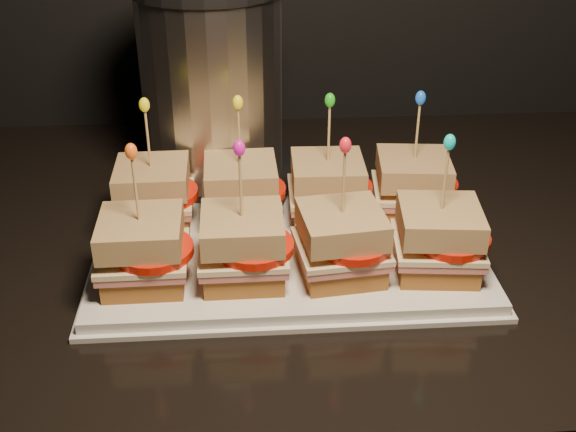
{
  "coord_description": "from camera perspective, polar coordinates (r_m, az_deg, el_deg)",
  "views": [
    {
      "loc": [
        -0.5,
        0.88,
        1.33
      ],
      "look_at": [
        -0.45,
        1.58,
        0.93
      ],
      "focal_mm": 45.0,
      "sensor_mm": 36.0,
      "label": 1
    }
  ],
  "objects": [
    {
      "name": "platter",
      "position": [
        0.83,
        0.0,
        -2.76
      ],
      "size": [
        0.43,
        0.27,
        0.02
      ],
      "primitive_type": "cube",
      "color": "white",
      "rests_on": "granite_slab"
    },
    {
      "name": "sandwich_5_bread_top",
      "position": [
        0.74,
        -3.65,
        -0.95
      ],
      "size": [
        0.08,
        0.08,
        0.03
      ],
      "primitive_type": "cube",
      "rotation": [
        0.0,
        0.0,
        0.01
      ],
      "color": "#6A330F",
      "rests_on": "sandwich_5_tomato"
    },
    {
      "name": "sandwich_4_pick",
      "position": [
        0.73,
        -11.92,
        1.78
      ],
      "size": [
        0.0,
        0.0,
        0.09
      ],
      "primitive_type": "cylinder",
      "color": "tan",
      "rests_on": "sandwich_4_bread_top"
    },
    {
      "name": "sandwich_0_bread_top",
      "position": [
        0.86,
        -10.71,
        3.03
      ],
      "size": [
        0.08,
        0.08,
        0.03
      ],
      "primitive_type": "cube",
      "rotation": [
        0.0,
        0.0,
        0.01
      ],
      "color": "#6A330F",
      "rests_on": "sandwich_0_tomato"
    },
    {
      "name": "sandwich_3_frill",
      "position": [
        0.84,
        10.43,
        9.17
      ],
      "size": [
        0.01,
        0.01,
        0.02
      ],
      "primitive_type": "ellipsoid",
      "color": "blue",
      "rests_on": "sandwich_3_pick"
    },
    {
      "name": "sandwich_1_bread_bot",
      "position": [
        0.87,
        -3.67,
        0.43
      ],
      "size": [
        0.08,
        0.08,
        0.02
      ],
      "primitive_type": "cube",
      "rotation": [
        0.0,
        0.0,
        0.02
      ],
      "color": "brown",
      "rests_on": "platter"
    },
    {
      "name": "appliance_body",
      "position": [
        0.94,
        -6.04,
        10.33
      ],
      "size": [
        0.18,
        0.18,
        0.23
      ],
      "primitive_type": "cylinder",
      "color": "silver",
      "rests_on": "appliance_base"
    },
    {
      "name": "sandwich_2_ham",
      "position": [
        0.87,
        3.1,
        1.55
      ],
      "size": [
        0.09,
        0.09,
        0.01
      ],
      "primitive_type": "cube",
      "rotation": [
        0.0,
        0.0,
        -0.03
      ],
      "color": "#C85456",
      "rests_on": "sandwich_2_bread_bot"
    },
    {
      "name": "sandwich_0_cheese",
      "position": [
        0.87,
        -10.55,
        1.48
      ],
      "size": [
        0.09,
        0.09,
        0.01
      ],
      "primitive_type": "cube",
      "rotation": [
        0.0,
        0.0,
        0.01
      ],
      "color": "beige",
      "rests_on": "sandwich_0_ham"
    },
    {
      "name": "sandwich_5_cheese",
      "position": [
        0.75,
        -3.58,
        -2.67
      ],
      "size": [
        0.09,
        0.09,
        0.01
      ],
      "primitive_type": "cube",
      "rotation": [
        0.0,
        0.0,
        0.01
      ],
      "color": "beige",
      "rests_on": "sandwich_5_ham"
    },
    {
      "name": "sandwich_4_frill",
      "position": [
        0.71,
        -12.3,
        5.01
      ],
      "size": [
        0.01,
        0.01,
        0.02
      ],
      "primitive_type": "ellipsoid",
      "color": "orange",
      "rests_on": "sandwich_4_pick"
    },
    {
      "name": "granite_slab",
      "position": [
        0.98,
        18.51,
        -0.92
      ],
      "size": [
        2.65,
        0.71,
        0.04
      ],
      "primitive_type": "cube",
      "color": "black",
      "rests_on": "cabinet"
    },
    {
      "name": "sandwich_0_frill",
      "position": [
        0.82,
        -11.29,
        8.61
      ],
      "size": [
        0.01,
        0.01,
        0.02
      ],
      "primitive_type": "ellipsoid",
      "color": "yellow",
      "rests_on": "sandwich_0_pick"
    },
    {
      "name": "sandwich_5_pick",
      "position": [
        0.72,
        -3.76,
        2.09
      ],
      "size": [
        0.0,
        0.0,
        0.09
      ],
      "primitive_type": "cylinder",
      "color": "tan",
      "rests_on": "sandwich_5_bread_top"
    },
    {
      "name": "platter_rim",
      "position": [
        0.83,
        0.0,
        -3.11
      ],
      "size": [
        0.44,
        0.28,
        0.01
      ],
      "primitive_type": "cube",
      "color": "white",
      "rests_on": "granite_slab"
    },
    {
      "name": "sandwich_4_bread_top",
      "position": [
        0.75,
        -11.58,
        -1.22
      ],
      "size": [
        0.08,
        0.08,
        0.03
      ],
      "primitive_type": "cube",
      "rotation": [
        0.0,
        0.0,
        0.01
      ],
      "color": "#6A330F",
      "rests_on": "sandwich_4_tomato"
    },
    {
      "name": "sandwich_4_ham",
      "position": [
        0.76,
        -11.33,
        -3.36
      ],
      "size": [
        0.09,
        0.09,
        0.01
      ],
      "primitive_type": "cube",
      "rotation": [
        0.0,
        0.0,
        0.01
      ],
      "color": "#C85456",
      "rests_on": "sandwich_4_bread_bot"
    },
    {
      "name": "sandwich_1_tomato",
      "position": [
        0.85,
        -2.92,
        2.01
      ],
      "size": [
        0.08,
        0.08,
        0.01
      ],
      "primitive_type": "cylinder",
      "color": "red",
      "rests_on": "sandwich_1_cheese"
    },
    {
      "name": "sandwich_6_ham",
      "position": [
        0.76,
        4.2,
        -2.82
      ],
      "size": [
        0.1,
        0.1,
        0.01
      ],
      "primitive_type": "cube",
      "rotation": [
        0.0,
        0.0,
        0.12
      ],
      "color": "#C85456",
      "rests_on": "sandwich_6_bread_bot"
    },
    {
      "name": "sandwich_1_frill",
      "position": [
        0.81,
        -3.98,
        8.94
      ],
      "size": [
        0.01,
        0.01,
        0.02
      ],
      "primitive_type": "ellipsoid",
      "color": "yellow",
      "rests_on": "sandwich_1_pick"
    },
    {
      "name": "sandwich_7_bread_bot",
      "position": [
        0.79,
        11.57,
        -3.43
      ],
      "size": [
        0.09,
        0.09,
        0.02
      ],
      "primitive_type": "cube",
      "rotation": [
        0.0,
        0.0,
        -0.1
      ],
      "color": "brown",
      "rests_on": "platter"
    },
    {
      "name": "sandwich_3_bread_top",
      "position": [
        0.87,
        9.91,
        3.68
      ],
      "size": [
        0.09,
        0.09,
        0.03
      ],
      "primitive_type": "cube",
      "rotation": [
        0.0,
        0.0,
        -0.1
      ],
      "color": "#6A330F",
      "rests_on": "sandwich_3_tomato"
    },
    {
      "name": "sandwich_1_pick",
      "position": [
        0.83,
        -3.88,
        6.03
      ],
      "size": [
        0.0,
        0.0,
        0.09
      ],
      "primitive_type": "cylinder",
      "color": "tan",
      "rests_on": "sandwich_1_bread_top"
    },
    {
      "name": "sandwich_2_bread_top",
      "position": [
        0.85,
        3.16,
        3.51
      ],
      "size": [
        0.09,
        0.09,
        0.03
      ],
      "primitive_type": "cube",
      "rotation": [
        0.0,
        0.0,
        -0.03
      ],
      "color": "#6A330F",
      "rests_on": "sandwich_2_tomato"
    },
    {
      "name": "sandwich_7_frill",
      "position": [
        0.73,
        12.66,
        5.72
      ],
      "size": [
        0.01,
        0.01,
        0.02
      ],
      "primitive_type": "ellipsoid",
      "color": "#0ABAAC",
      "rests_on": "sandwich_7_pick"
    },
    {
      "name": "sandwich_6_bread_top",
      "position": [
        0.75,
        4.29,
        -0.67
      ],
      "size": [
        0.09,
        0.09,
        0.03
      ],
      "primitive_type": "cube",
      "rotation": [
        0.0,
        0.0,
        0.12
      ],
      "color": "#6A330F",
      "rests_on": "sandwich_6_tomato"
    },
    {
      "name": "sandwich_3_bread_bot",
      "position": [
        0.89,
        9.64,
        0.88
      ],
      "size": [
        0.09,
        0.09,
        0.02
      ],
      "primitive_type": "cube",
      "rotation": [
        0.0,
        0.0,
        -0.1
      ],
      "color": "brown",
      "rests_on": "platter"
    },
    {
      "name": "sandwich_5_ham",
      "position": [
        0.76,
        -3.57,
        -3.12
      ],
      "size": [
        0.09,
        0.09,
        0.01
      ],
      "primitive_type": "cube",
      "rotation": [
        0.0,
        0.0,
        0.01
      ],
      "color": "#C85456",
      "rests_on": "sandwich_5_bread_bot"
    },
    {
      "name": "sandwich_4_bread_bot",
      "position": [
        0.77,
        -11.22,
        -4.32
      ],
      "size": [
        0.08,
        0.08,
        0.02
      ],
      "primitive_type": "cube",
      "rotation": [
        0.0,
        0.0,
        0.01
      ],
      "color": "brown",
      "rests_on": "platter"
    },
    {
      "name": "sandwich_5_tomato",
      "position": [
        0.74,
        -2.67,
        -2.4
      ],
      "size": [
        0.08,
        0.08,
        0.01
      ],
      "primitive_type": "cylinder",
      "color": "red",
      "rests_on": "sandwich_5_cheese"
    },
    {
      "name": "sandwich_2_cheese",
      "position": [
        0.87,
        3.11,
        1.96
      ],
      "size": [
        0.09,
        0.09,
        0.01
      ],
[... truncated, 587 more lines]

